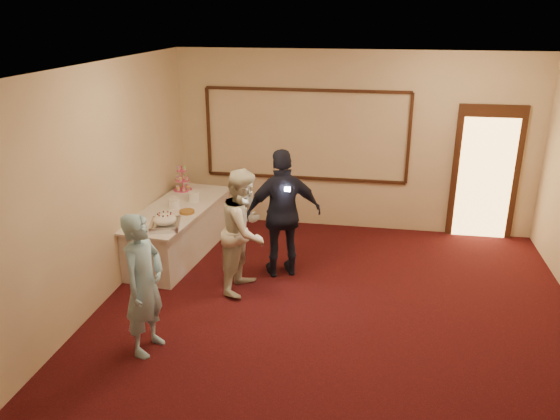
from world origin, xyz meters
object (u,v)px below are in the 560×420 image
object	(u,v)px
plate_stack_a	(174,203)
guest	(283,214)
man	(144,285)
buffet_table	(178,231)
cupcake_stand	(182,181)
plate_stack_b	(194,196)
tart	(187,212)
pavlova_tray	(165,221)
woman	(245,231)

from	to	relation	value
plate_stack_a	guest	xyz separation A→B (m)	(1.73, -0.35, 0.08)
man	buffet_table	bearing A→B (deg)	23.05
cupcake_stand	plate_stack_b	world-z (taller)	cupcake_stand
cupcake_stand	tart	distance (m)	1.16
buffet_table	plate_stack_b	distance (m)	0.58
buffet_table	tart	distance (m)	0.54
plate_stack_a	man	size ratio (longest dim) A/B	0.10
plate_stack_b	guest	distance (m)	1.69
buffet_table	cupcake_stand	xyz separation A→B (m)	(-0.20, 0.82, 0.54)
man	guest	xyz separation A→B (m)	(1.16, 2.11, 0.11)
pavlova_tray	tart	bearing A→B (deg)	77.88
plate_stack_a	woman	bearing A→B (deg)	-33.71
tart	guest	world-z (taller)	guest
plate_stack_a	guest	size ratio (longest dim) A/B	0.09
plate_stack_a	plate_stack_b	bearing A→B (deg)	60.90
man	pavlova_tray	bearing A→B (deg)	24.54
plate_stack_b	guest	bearing A→B (deg)	-24.49
pavlova_tray	plate_stack_a	world-z (taller)	pavlova_tray
man	woman	distance (m)	1.75
buffet_table	guest	xyz separation A→B (m)	(1.71, -0.38, 0.53)
woman	buffet_table	bearing A→B (deg)	64.61
guest	buffet_table	bearing A→B (deg)	-34.99
buffet_table	pavlova_tray	bearing A→B (deg)	-80.76
woman	plate_stack_a	bearing A→B (deg)	65.99
buffet_table	man	bearing A→B (deg)	-77.55
cupcake_stand	pavlova_tray	bearing A→B (deg)	-78.63
woman	guest	bearing A→B (deg)	-29.87
tart	woman	size ratio (longest dim) A/B	0.15
buffet_table	woman	bearing A→B (deg)	-35.08
tart	pavlova_tray	bearing A→B (deg)	-102.12
woman	guest	world-z (taller)	guest
pavlova_tray	plate_stack_b	distance (m)	1.12
pavlova_tray	plate_stack_b	size ratio (longest dim) A/B	3.16
buffet_table	man	distance (m)	2.58
plate_stack_b	woman	world-z (taller)	woman
plate_stack_b	tart	size ratio (longest dim) A/B	0.70
pavlova_tray	cupcake_stand	xyz separation A→B (m)	(-0.33, 1.62, 0.08)
buffet_table	plate_stack_a	distance (m)	0.46
buffet_table	woman	world-z (taller)	woman
pavlova_tray	plate_stack_a	xyz separation A→B (m)	(-0.16, 0.77, -0.01)
buffet_table	guest	world-z (taller)	guest
pavlova_tray	tart	xyz separation A→B (m)	(0.12, 0.55, -0.06)
buffet_table	man	world-z (taller)	man
plate_stack_b	plate_stack_a	bearing A→B (deg)	-119.10
plate_stack_b	buffet_table	bearing A→B (deg)	-117.70
cupcake_stand	tart	bearing A→B (deg)	-67.38
pavlova_tray	guest	bearing A→B (deg)	14.77
buffet_table	plate_stack_b	bearing A→B (deg)	62.30
guest	tart	bearing A→B (deg)	-27.74
woman	guest	size ratio (longest dim) A/B	0.92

